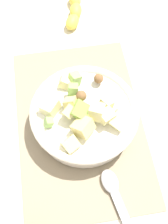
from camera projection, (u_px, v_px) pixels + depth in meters
The scene contains 5 objects.
ground_plane at pixel (80, 124), 0.72m from camera, with size 2.40×2.40×0.00m, color silver.
placemat at pixel (80, 123), 0.71m from camera, with size 0.47×0.31×0.01m, color gray.
salad_bowl at pixel (84, 114), 0.68m from camera, with size 0.25×0.25×0.11m.
serving_spoon at pixel (117, 200), 0.62m from camera, with size 0.21×0.07×0.01m.
banana_whole at pixel (74, 11), 0.86m from camera, with size 0.15×0.07×0.04m.
Camera 1 is at (-0.29, 0.04, 0.65)m, focal length 46.26 mm.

